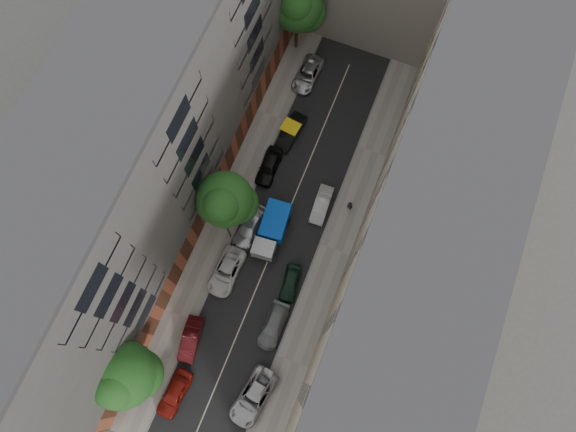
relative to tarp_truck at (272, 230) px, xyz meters
The scene contains 23 objects.
ground 1.67m from the tarp_truck, 49.79° to the left, with size 120.00×120.00×0.00m, color #4C4C49.
road_surface 1.67m from the tarp_truck, 49.79° to the left, with size 8.00×44.00×0.02m, color black.
sidewalk_left 5.12m from the tarp_truck, behind, with size 3.00×44.00×0.15m, color gray.
sidewalk_right 6.28m from the tarp_truck, ahead, with size 3.00×44.00×0.15m, color gray.
building_left 13.52m from the tarp_truck, behind, with size 8.00×44.00×20.00m, color #4C4A47.
building_right 14.46m from the tarp_truck, ahead, with size 8.00×44.00×20.00m, color #BCA892.
tarp_truck is the anchor object (origin of this frame).
car_left_0 16.74m from the tarp_truck, 98.18° to the right, with size 1.73×4.30×1.46m, color maroon.
car_left_1 12.26m from the tarp_truck, 104.19° to the right, with size 1.45×4.16×1.37m, color #490E11.
car_left_2 5.72m from the tarp_truck, 116.23° to the right, with size 2.27×4.92×1.37m, color silver.
car_left_3 2.35m from the tarp_truck, 169.40° to the right, with size 1.91×4.70×1.36m, color #BDBCC1.
car_left_4 6.77m from the tarp_truck, 114.89° to the left, with size 1.74×4.31×1.47m, color black.
car_left_5 10.63m from the tarp_truck, 101.97° to the left, with size 1.56×4.48×1.48m, color black.
car_left_6 17.58m from the tarp_truck, 99.83° to the left, with size 2.20×4.78×1.33m, color silver.
car_right_0 14.88m from the tarp_truck, 74.05° to the right, with size 2.46×5.33×1.48m, color #B6B5BA.
car_right_1 8.81m from the tarp_truck, 67.20° to the right, with size 1.80×4.43×1.29m, color slate.
car_right_2 5.22m from the tarp_truck, 48.85° to the right, with size 1.50×3.72×1.27m, color black.
car_right_3 5.54m from the tarp_truck, 51.73° to the left, with size 1.39×3.99×1.31m, color silver.
tree_near 17.84m from the tarp_truck, 109.20° to the right, with size 5.59×5.36×8.33m.
tree_mid 6.36m from the tarp_truck, behind, with size 5.20×4.91×9.18m.
tree_far 21.62m from the tarp_truck, 104.99° to the left, with size 5.38×5.12×9.28m.
lamp_post 4.76m from the tarp_truck, 154.55° to the right, with size 0.36×0.36×6.21m.
pedestrian 7.89m from the tarp_truck, 40.51° to the left, with size 0.58×0.38×1.60m, color black.
Camera 1 is at (5.65, -12.41, 47.53)m, focal length 32.00 mm.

